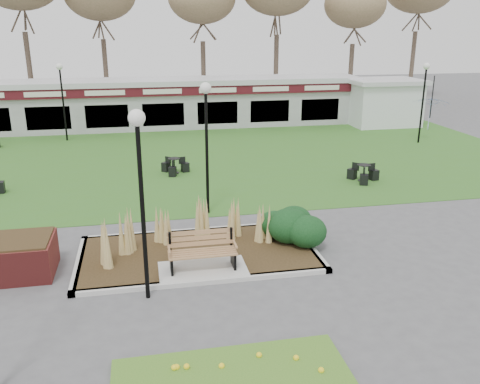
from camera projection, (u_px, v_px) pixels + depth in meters
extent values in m
plane|color=#515154|center=(204.00, 276.00, 12.65)|extent=(100.00, 100.00, 0.00)
cube|color=#376C22|center=(172.00, 158.00, 23.84)|extent=(34.00, 16.00, 0.02)
cube|color=#2E2412|center=(198.00, 254.00, 13.75)|extent=(6.22, 3.22, 0.12)
cube|color=#B7B7B2|center=(206.00, 281.00, 12.25)|extent=(6.40, 0.18, 0.12)
cube|color=#B7B7B2|center=(192.00, 231.00, 15.25)|extent=(6.40, 0.18, 0.12)
cube|color=#B7B7B2|center=(79.00, 263.00, 13.18)|extent=(0.18, 3.40, 0.12)
cube|color=#B7B7B2|center=(308.00, 244.00, 14.32)|extent=(0.18, 3.40, 0.12)
cube|color=#B7B7B2|center=(203.00, 271.00, 12.77)|extent=(2.20, 1.20, 0.13)
cone|color=tan|center=(125.00, 232.00, 13.58)|extent=(0.36, 0.36, 1.15)
cone|color=tan|center=(162.00, 223.00, 14.14)|extent=(0.36, 0.36, 1.15)
cone|color=tan|center=(200.00, 218.00, 14.52)|extent=(0.36, 0.36, 1.15)
cone|color=tan|center=(233.00, 218.00, 14.50)|extent=(0.36, 0.36, 1.15)
cone|color=tan|center=(263.00, 221.00, 14.28)|extent=(0.36, 0.36, 1.15)
cone|color=tan|center=(104.00, 245.00, 12.74)|extent=(0.36, 0.36, 1.15)
ellipsoid|color=black|center=(289.00, 226.00, 14.25)|extent=(1.21, 1.10, 0.99)
ellipsoid|color=black|center=(307.00, 232.00, 13.96)|extent=(1.10, 1.00, 0.90)
ellipsoid|color=black|center=(294.00, 221.00, 14.79)|extent=(1.06, 0.96, 0.86)
ellipsoid|color=black|center=(274.00, 224.00, 14.70)|extent=(0.92, 0.84, 0.76)
cube|color=olive|center=(203.00, 253.00, 12.62)|extent=(1.70, 0.57, 0.04)
cube|color=olive|center=(201.00, 238.00, 12.82)|extent=(1.70, 0.13, 0.44)
cube|color=black|center=(171.00, 264.00, 12.54)|extent=(0.06, 0.55, 0.42)
cube|color=black|center=(233.00, 258.00, 12.83)|extent=(0.06, 0.55, 0.42)
cube|color=black|center=(170.00, 241.00, 12.68)|extent=(0.06, 0.06, 0.50)
cube|color=black|center=(231.00, 237.00, 12.96)|extent=(0.06, 0.06, 0.50)
cube|color=olive|center=(169.00, 249.00, 12.39)|extent=(0.05, 0.50, 0.04)
cube|color=olive|center=(235.00, 244.00, 12.69)|extent=(0.05, 0.50, 0.04)
cube|color=maroon|center=(23.00, 257.00, 12.64)|extent=(1.50, 1.50, 0.90)
cube|color=#2E2412|center=(20.00, 240.00, 12.49)|extent=(1.40, 1.40, 0.06)
cube|color=#98989A|center=(162.00, 106.00, 30.89)|extent=(24.00, 3.00, 2.60)
cube|color=#490F17|center=(162.00, 91.00, 29.12)|extent=(24.00, 0.18, 0.55)
cube|color=silver|center=(161.00, 81.00, 30.44)|extent=(24.60, 3.40, 0.30)
cube|color=silver|center=(162.00, 92.00, 29.02)|extent=(22.00, 0.02, 0.28)
cube|color=black|center=(163.00, 114.00, 29.63)|extent=(22.00, 0.10, 1.30)
cube|color=silver|center=(383.00, 104.00, 31.50)|extent=(4.00, 3.00, 2.60)
cube|color=silver|center=(385.00, 81.00, 31.06)|extent=(4.40, 3.40, 0.25)
cylinder|color=#47382B|center=(29.00, 75.00, 36.30)|extent=(0.36, 0.36, 5.17)
cylinder|color=#47382B|center=(115.00, 73.00, 37.40)|extent=(0.36, 0.36, 5.17)
cylinder|color=#47382B|center=(196.00, 72.00, 38.50)|extent=(0.36, 0.36, 5.17)
cylinder|color=#47382B|center=(272.00, 71.00, 39.60)|extent=(0.36, 0.36, 5.17)
cylinder|color=#47382B|center=(345.00, 69.00, 40.69)|extent=(0.36, 0.36, 5.17)
cylinder|color=#47382B|center=(413.00, 68.00, 41.79)|extent=(0.36, 0.36, 5.17)
cylinder|color=black|center=(207.00, 156.00, 16.26)|extent=(0.10, 0.10, 3.95)
sphere|color=white|center=(206.00, 88.00, 15.60)|extent=(0.36, 0.36, 0.36)
cylinder|color=black|center=(143.00, 216.00, 11.03)|extent=(0.10, 0.10, 3.99)
sphere|color=white|center=(137.00, 118.00, 10.36)|extent=(0.36, 0.36, 0.36)
cylinder|color=black|center=(422.00, 107.00, 26.41)|extent=(0.10, 0.10, 3.83)
sphere|color=white|center=(427.00, 66.00, 25.76)|extent=(0.34, 0.34, 0.34)
cylinder|color=black|center=(64.00, 106.00, 26.94)|extent=(0.09, 0.09, 3.76)
sphere|color=white|center=(59.00, 67.00, 26.31)|extent=(0.34, 0.34, 0.34)
cube|color=black|center=(0.00, 187.00, 18.81)|extent=(0.34, 0.34, 0.43)
cylinder|color=black|center=(175.00, 173.00, 21.40)|extent=(0.38, 0.38, 0.03)
cylinder|color=black|center=(174.00, 166.00, 21.30)|extent=(0.04, 0.04, 0.62)
cylinder|color=black|center=(174.00, 158.00, 21.20)|extent=(0.52, 0.52, 0.02)
cube|color=black|center=(185.00, 167.00, 21.54)|extent=(0.36, 0.36, 0.40)
cube|color=black|center=(166.00, 167.00, 21.58)|extent=(0.41, 0.41, 0.40)
cube|color=black|center=(173.00, 172.00, 20.89)|extent=(0.36, 0.36, 0.40)
cylinder|color=black|center=(363.00, 181.00, 20.30)|extent=(0.40, 0.40, 0.03)
cylinder|color=black|center=(363.00, 173.00, 20.20)|extent=(0.05, 0.05, 0.65)
cylinder|color=black|center=(364.00, 165.00, 20.10)|extent=(0.54, 0.54, 0.02)
cube|color=black|center=(374.00, 175.00, 20.41)|extent=(0.35, 0.35, 0.42)
cube|color=black|center=(352.00, 174.00, 20.55)|extent=(0.43, 0.43, 0.42)
cube|color=black|center=(364.00, 180.00, 19.78)|extent=(0.40, 0.40, 0.42)
cylinder|color=black|center=(429.00, 121.00, 26.94)|extent=(0.06, 0.06, 2.20)
imported|color=#3666BD|center=(430.00, 114.00, 26.82)|extent=(2.46, 2.48, 1.73)
imported|color=black|center=(30.00, 116.00, 31.28)|extent=(3.92, 1.49, 1.28)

